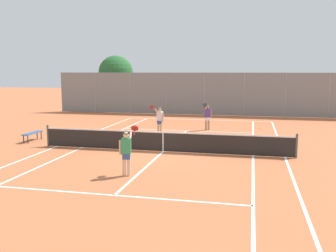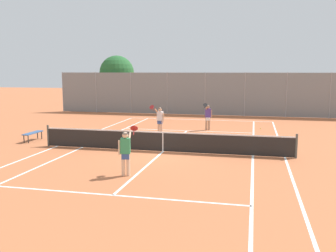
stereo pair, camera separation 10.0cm
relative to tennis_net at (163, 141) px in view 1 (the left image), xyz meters
The scene contains 10 objects.
ground_plane 0.51m from the tennis_net, ahead, with size 120.00×120.00×0.00m, color #BC663D.
court_line_markings 0.51m from the tennis_net, ahead, with size 11.10×23.90×0.01m.
tennis_net is the anchor object (origin of this frame).
player_near_side 4.28m from the tennis_net, 94.52° to the right, with size 0.56×0.82×1.77m.
player_far_left 4.97m from the tennis_net, 105.85° to the left, with size 0.80×0.71×1.77m.
player_far_right 7.09m from the tennis_net, 79.79° to the left, with size 0.52×0.85×1.77m.
loose_tennis_ball_0 9.40m from the tennis_net, 60.86° to the left, with size 0.07×0.07×0.07m, color #D1DB33.
courtside_bench 7.59m from the tennis_net, behind, with size 0.36×1.50×0.47m.
back_fence 15.20m from the tennis_net, 90.00° to the left, with size 26.72×0.08×3.64m.
tree_behind_left 19.64m from the tennis_net, 117.16° to the left, with size 3.32×3.28×5.21m.
Camera 1 is at (4.00, -16.73, 3.75)m, focal length 40.00 mm.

